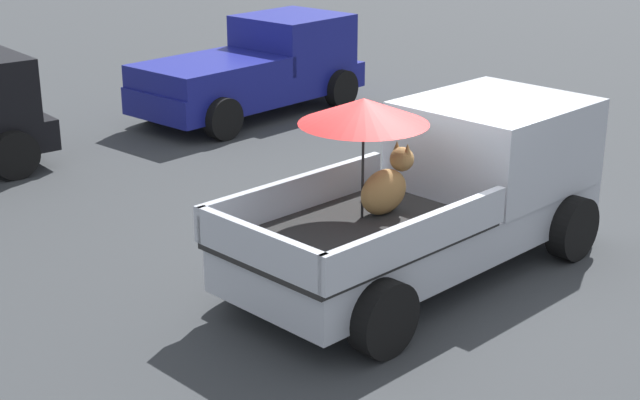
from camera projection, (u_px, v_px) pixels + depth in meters
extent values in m
plane|color=#2D3033|center=(419.00, 275.00, 11.31)|extent=(80.00, 80.00, 0.00)
cylinder|color=black|center=(446.00, 191.00, 13.00)|extent=(0.83, 0.40, 0.80)
cylinder|color=black|center=(572.00, 228.00, 11.68)|extent=(0.83, 0.40, 0.80)
cylinder|color=black|center=(253.00, 262.00, 10.67)|extent=(0.83, 0.40, 0.80)
cylinder|color=black|center=(383.00, 318.00, 9.36)|extent=(0.83, 0.40, 0.80)
cube|color=#9EA3AD|center=(420.00, 231.00, 11.12)|extent=(5.21, 2.54, 0.50)
cube|color=#9EA3AD|center=(495.00, 143.00, 11.79)|extent=(2.36, 2.16, 1.08)
cube|color=#4C606B|center=(541.00, 113.00, 12.38)|extent=(0.32, 1.71, 0.64)
cube|color=black|center=(353.00, 234.00, 10.27)|extent=(3.05, 2.24, 0.06)
cube|color=#9EA3AD|center=(295.00, 194.00, 10.81)|extent=(2.78, 0.52, 0.40)
cube|color=#9EA3AD|center=(420.00, 237.00, 9.57)|extent=(2.78, 0.52, 0.40)
cube|color=#9EA3AD|center=(259.00, 248.00, 9.29)|extent=(0.38, 1.83, 0.40)
ellipsoid|color=olive|center=(384.00, 192.00, 10.70)|extent=(0.72, 0.42, 0.52)
sphere|color=olive|center=(402.00, 159.00, 10.79)|extent=(0.32, 0.32, 0.28)
cone|color=olive|center=(397.00, 146.00, 10.80)|extent=(0.10, 0.10, 0.12)
cone|color=olive|center=(408.00, 149.00, 10.69)|extent=(0.10, 0.10, 0.12)
cylinder|color=black|center=(363.00, 170.00, 10.48)|extent=(0.03, 0.03, 1.13)
cone|color=red|center=(364.00, 111.00, 10.25)|extent=(1.64, 1.64, 0.28)
cylinder|color=black|center=(14.00, 155.00, 14.69)|extent=(0.80, 0.44, 0.76)
cylinder|color=black|center=(274.00, 75.00, 20.21)|extent=(0.78, 0.33, 0.76)
cylinder|color=black|center=(341.00, 89.00, 19.01)|extent=(0.78, 0.33, 0.76)
cylinder|color=black|center=(155.00, 102.00, 17.97)|extent=(0.78, 0.33, 0.76)
cylinder|color=black|center=(223.00, 119.00, 16.77)|extent=(0.78, 0.33, 0.76)
cube|color=navy|center=(251.00, 86.00, 18.43)|extent=(4.95, 2.25, 0.50)
cube|color=navy|center=(293.00, 40.00, 19.02)|extent=(2.06, 1.97, 1.00)
cube|color=navy|center=(211.00, 71.00, 17.58)|extent=(2.86, 2.05, 0.40)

